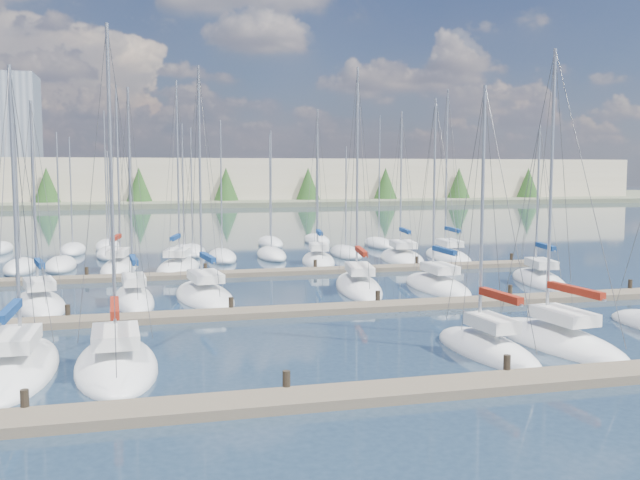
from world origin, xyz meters
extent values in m
plane|color=#233547|center=(0.00, 60.00, 0.00)|extent=(400.00, 400.00, 0.00)
cube|color=#6B5E4C|center=(0.00, 2.00, 0.15)|extent=(44.00, 1.80, 0.35)
cylinder|color=#2D261C|center=(-12.00, 2.90, 0.30)|extent=(0.26, 0.26, 1.10)
cylinder|color=#2D261C|center=(-4.00, 2.90, 0.30)|extent=(0.26, 0.26, 1.10)
cylinder|color=#2D261C|center=(4.00, 2.90, 0.30)|extent=(0.26, 0.26, 1.10)
cube|color=#6B5E4C|center=(0.00, 16.00, 0.15)|extent=(44.00, 1.80, 0.35)
cylinder|color=#2D261C|center=(-12.00, 16.90, 0.30)|extent=(0.26, 0.26, 1.10)
cylinder|color=#2D261C|center=(-4.00, 16.90, 0.30)|extent=(0.26, 0.26, 1.10)
cylinder|color=#2D261C|center=(4.00, 16.90, 0.30)|extent=(0.26, 0.26, 1.10)
cylinder|color=#2D261C|center=(12.00, 16.90, 0.30)|extent=(0.26, 0.26, 1.10)
cylinder|color=#2D261C|center=(20.00, 16.90, 0.30)|extent=(0.26, 0.26, 1.10)
cube|color=#6B5E4C|center=(0.00, 30.00, 0.15)|extent=(44.00, 1.80, 0.35)
cylinder|color=#2D261C|center=(-12.00, 30.90, 0.30)|extent=(0.26, 0.26, 1.10)
cylinder|color=#2D261C|center=(-4.00, 30.90, 0.30)|extent=(0.26, 0.26, 1.10)
cylinder|color=#2D261C|center=(4.00, 30.90, 0.30)|extent=(0.26, 0.26, 1.10)
cylinder|color=#2D261C|center=(12.00, 30.90, 0.30)|extent=(0.26, 0.26, 1.10)
cylinder|color=#2D261C|center=(20.00, 30.90, 0.30)|extent=(0.26, 0.26, 1.10)
ellipsoid|color=white|center=(-12.95, 8.00, 0.05)|extent=(2.82, 8.66, 1.60)
cube|color=black|center=(-12.95, 8.00, 0.05)|extent=(1.46, 4.16, 0.12)
cube|color=silver|center=(-12.96, 7.56, 1.35)|extent=(1.52, 3.04, 0.50)
cylinder|color=#9EA0A5|center=(-12.94, 8.68, 6.14)|extent=(0.14, 0.14, 10.07)
cylinder|color=#9EA0A5|center=(-12.97, 6.88, 2.40)|extent=(0.16, 3.62, 0.10)
cube|color=navy|center=(-12.97, 6.88, 2.52)|extent=(0.36, 3.33, 0.30)
ellipsoid|color=white|center=(16.92, 21.91, 0.05)|extent=(3.88, 8.12, 1.60)
cube|color=silver|center=(16.84, 21.53, 1.35)|extent=(1.83, 2.94, 0.50)
cylinder|color=#9EA0A5|center=(17.04, 22.52, 5.71)|extent=(0.14, 0.14, 9.22)
cylinder|color=#9EA0A5|center=(16.72, 20.92, 2.40)|extent=(0.74, 3.23, 0.10)
cube|color=navy|center=(16.72, 20.92, 2.52)|extent=(0.88, 3.01, 0.30)
ellipsoid|color=white|center=(9.48, 21.44, 0.05)|extent=(2.82, 8.31, 1.60)
cube|color=black|center=(9.48, 21.44, 0.05)|extent=(1.46, 3.99, 0.12)
cube|color=silver|center=(9.47, 21.03, 1.35)|extent=(1.53, 2.92, 0.50)
cylinder|color=#9EA0A5|center=(9.48, 22.10, 6.47)|extent=(0.14, 0.14, 10.73)
cylinder|color=#9EA0A5|center=(9.46, 20.37, 2.40)|extent=(0.15, 3.48, 0.10)
cube|color=navy|center=(9.46, 20.37, 2.52)|extent=(0.34, 3.20, 0.30)
ellipsoid|color=white|center=(-5.71, 34.16, 0.05)|extent=(4.58, 8.32, 1.60)
cube|color=silver|center=(-5.80, 33.78, 1.35)|extent=(2.16, 3.04, 0.50)
cylinder|color=#9EA0A5|center=(-5.57, 34.77, 7.53)|extent=(0.14, 0.14, 12.86)
cylinder|color=#9EA0A5|center=(-5.94, 33.16, 2.40)|extent=(0.85, 3.24, 0.10)
cube|color=navy|center=(-5.94, 33.16, 2.52)|extent=(0.98, 3.03, 0.30)
ellipsoid|color=white|center=(5.40, 35.51, 0.05)|extent=(3.68, 7.87, 1.60)
cube|color=maroon|center=(5.40, 35.51, 0.05)|extent=(1.87, 3.79, 0.12)
cube|color=silver|center=(5.35, 35.14, 1.35)|extent=(1.79, 2.83, 0.50)
cylinder|color=#9EA0A5|center=(5.50, 36.11, 6.65)|extent=(0.14, 0.14, 11.11)
cylinder|color=#9EA0A5|center=(5.25, 34.54, 2.40)|extent=(0.60, 3.15, 0.10)
cube|color=navy|center=(5.25, 34.54, 2.52)|extent=(0.76, 2.93, 0.30)
ellipsoid|color=white|center=(-9.96, 35.18, 0.05)|extent=(3.48, 8.23, 1.60)
cube|color=black|center=(-9.96, 35.18, 0.05)|extent=(1.76, 3.96, 0.12)
cube|color=silver|center=(-10.02, 34.79, 1.35)|extent=(1.69, 2.95, 0.50)
cylinder|color=#9EA0A5|center=(-9.88, 35.81, 7.37)|extent=(0.14, 0.14, 12.55)
cylinder|color=#9EA0A5|center=(-10.11, 34.15, 2.40)|extent=(0.56, 3.33, 0.10)
cube|color=maroon|center=(-10.11, 34.15, 2.52)|extent=(0.72, 3.09, 0.30)
ellipsoid|color=white|center=(-13.82, 21.06, 0.05)|extent=(4.09, 7.30, 1.60)
cube|color=black|center=(-13.82, 21.06, 0.05)|extent=(2.07, 3.53, 0.12)
cube|color=silver|center=(-13.75, 20.73, 1.35)|extent=(1.94, 2.67, 0.50)
cylinder|color=#9EA0A5|center=(-13.94, 21.60, 6.09)|extent=(0.14, 0.14, 9.98)
cylinder|color=#9EA0A5|center=(-13.62, 20.19, 2.40)|extent=(0.74, 2.84, 0.10)
cube|color=navy|center=(-13.62, 20.19, 2.52)|extent=(0.88, 2.66, 0.30)
ellipsoid|color=white|center=(4.92, 6.18, 0.05)|extent=(2.70, 6.98, 1.60)
cube|color=maroon|center=(4.92, 6.18, 0.05)|extent=(1.38, 3.36, 0.12)
cube|color=silver|center=(4.95, 5.84, 1.35)|extent=(1.37, 2.48, 0.50)
cylinder|color=#9EA0A5|center=(4.88, 6.73, 5.92)|extent=(0.14, 0.14, 9.65)
cylinder|color=#9EA0A5|center=(5.00, 5.30, 2.40)|extent=(0.35, 2.86, 0.10)
cube|color=maroon|center=(5.00, 5.30, 2.52)|extent=(0.52, 2.65, 0.30)
ellipsoid|color=white|center=(-9.49, 7.61, 0.05)|extent=(3.26, 8.16, 1.60)
cube|color=silver|center=(-9.47, 7.21, 1.35)|extent=(1.75, 2.88, 0.50)
cylinder|color=#9EA0A5|center=(-9.51, 8.26, 6.91)|extent=(0.14, 0.14, 11.62)
cylinder|color=#9EA0A5|center=(-9.45, 6.57, 2.40)|extent=(0.20, 3.39, 0.10)
cube|color=maroon|center=(-9.45, 6.57, 2.52)|extent=(0.40, 3.13, 0.30)
ellipsoid|color=white|center=(4.66, 22.49, 0.05)|extent=(4.20, 9.93, 1.60)
cube|color=silver|center=(4.57, 22.01, 1.35)|extent=(1.98, 3.57, 0.50)
cylinder|color=#9EA0A5|center=(4.78, 23.25, 7.41)|extent=(0.14, 0.14, 12.61)
cylinder|color=#9EA0A5|center=(4.44, 21.25, 2.40)|extent=(0.78, 4.00, 0.10)
cube|color=maroon|center=(4.44, 21.25, 2.52)|extent=(0.92, 3.72, 0.30)
ellipsoid|color=white|center=(12.55, 35.53, 0.05)|extent=(4.64, 9.43, 1.60)
cube|color=silver|center=(12.47, 35.08, 1.35)|extent=(2.25, 3.41, 0.50)
cylinder|color=#9EA0A5|center=(12.67, 36.24, 6.65)|extent=(0.14, 0.14, 11.10)
cylinder|color=#9EA0A5|center=(12.35, 34.37, 2.40)|extent=(0.73, 3.75, 0.10)
cube|color=navy|center=(12.35, 34.37, 2.52)|extent=(0.88, 3.49, 0.30)
ellipsoid|color=white|center=(16.69, 35.60, 0.05)|extent=(3.72, 9.44, 1.60)
cube|color=black|center=(16.69, 35.60, 0.05)|extent=(1.89, 4.55, 0.12)
cube|color=silver|center=(16.63, 35.14, 1.35)|extent=(1.84, 3.37, 0.50)
cylinder|color=#9EA0A5|center=(16.77, 36.33, 7.62)|extent=(0.14, 0.14, 13.04)
cylinder|color=#9EA0A5|center=(16.55, 34.41, 2.40)|extent=(0.54, 3.85, 0.10)
cube|color=navy|center=(16.55, 34.41, 2.52)|extent=(0.70, 3.57, 0.30)
ellipsoid|color=white|center=(-4.95, 21.60, 0.05)|extent=(3.86, 8.67, 1.60)
cube|color=maroon|center=(-4.95, 21.60, 0.05)|extent=(1.97, 4.17, 0.12)
cube|color=silver|center=(-4.90, 21.18, 1.35)|extent=(1.93, 3.10, 0.50)
cylinder|color=#9EA0A5|center=(-5.02, 22.27, 7.20)|extent=(0.14, 0.14, 12.19)
cylinder|color=#9EA0A5|center=(-4.82, 20.51, 2.40)|extent=(0.50, 3.51, 0.10)
cube|color=navy|center=(-4.82, 20.51, 2.52)|extent=(0.66, 3.26, 0.30)
ellipsoid|color=white|center=(8.49, 6.80, 0.05)|extent=(3.44, 8.48, 1.60)
cube|color=silver|center=(8.53, 6.39, 1.35)|extent=(1.73, 3.02, 0.50)
cylinder|color=#9EA0A5|center=(8.43, 7.46, 6.76)|extent=(0.14, 0.14, 11.33)
cylinder|color=#9EA0A5|center=(8.60, 5.73, 2.40)|extent=(0.43, 3.47, 0.10)
cube|color=maroon|center=(8.60, 5.73, 2.52)|extent=(0.60, 3.21, 0.30)
ellipsoid|color=white|center=(-8.89, 21.41, 0.05)|extent=(2.65, 7.79, 1.60)
cube|color=maroon|center=(-8.89, 21.41, 0.05)|extent=(1.36, 3.74, 0.12)
cube|color=silver|center=(-8.87, 21.03, 1.35)|extent=(1.36, 2.75, 0.50)
cylinder|color=#9EA0A5|center=(-8.93, 22.02, 6.53)|extent=(0.14, 0.14, 10.87)
cylinder|color=#9EA0A5|center=(-8.83, 20.41, 2.40)|extent=(0.30, 3.22, 0.10)
cube|color=navy|center=(-8.83, 20.41, 2.52)|extent=(0.49, 2.98, 0.30)
cylinder|color=#9EA0A5|center=(-3.94, 43.45, 5.97)|extent=(0.12, 0.12, 10.14)
ellipsoid|color=white|center=(-3.94, 43.45, 0.25)|extent=(2.20, 6.40, 1.40)
cylinder|color=#9EA0A5|center=(-4.68, 43.24, 6.14)|extent=(0.12, 0.12, 10.49)
ellipsoid|color=white|center=(-4.68, 43.24, 0.25)|extent=(2.20, 6.40, 1.40)
cylinder|color=#9EA0A5|center=(9.07, 50.53, 5.93)|extent=(0.12, 0.12, 10.06)
ellipsoid|color=white|center=(9.07, 50.53, 0.25)|extent=(2.20, 6.40, 1.40)
cylinder|color=#9EA0A5|center=(-14.23, 47.33, 5.60)|extent=(0.12, 0.12, 9.39)
ellipsoid|color=white|center=(-14.23, 47.33, 0.25)|extent=(2.20, 6.40, 1.40)
cylinder|color=#9EA0A5|center=(-16.97, 36.19, 5.83)|extent=(0.12, 0.12, 9.85)
ellipsoid|color=white|center=(-16.97, 36.19, 0.25)|extent=(2.20, 6.40, 1.40)
cylinder|color=#9EA0A5|center=(-14.23, 36.83, 5.55)|extent=(0.12, 0.12, 9.30)
ellipsoid|color=white|center=(-14.23, 36.83, 0.25)|extent=(2.20, 6.40, 1.40)
cylinder|color=#9EA0A5|center=(13.97, 45.41, 6.74)|extent=(0.12, 0.12, 11.68)
ellipsoid|color=white|center=(13.97, 45.41, 0.25)|extent=(2.20, 6.40, 1.40)
cylinder|color=#9EA0A5|center=(2.31, 39.32, 5.78)|extent=(0.12, 0.12, 9.76)
ellipsoid|color=white|center=(2.31, 39.32, 0.25)|extent=(2.20, 6.40, 1.40)
cylinder|color=#9EA0A5|center=(-11.34, 49.91, 6.87)|extent=(0.12, 0.12, 11.95)
ellipsoid|color=white|center=(-11.34, 49.91, 0.25)|extent=(2.20, 6.40, 1.40)
cylinder|color=#9EA0A5|center=(8.76, 39.06, 5.13)|extent=(0.12, 0.12, 8.46)
ellipsoid|color=white|center=(8.76, 39.06, 0.25)|extent=(2.20, 6.40, 1.40)
cylinder|color=#9EA0A5|center=(-10.91, 43.47, 4.96)|extent=(0.12, 0.12, 8.12)
ellipsoid|color=white|center=(-10.91, 43.47, 0.25)|extent=(2.20, 6.40, 1.40)
cylinder|color=#9EA0A5|center=(4.00, 49.08, 5.90)|extent=(0.12, 0.12, 10.00)
ellipsoid|color=white|center=(4.00, 49.08, 0.25)|extent=(2.20, 6.40, 1.40)
cylinder|color=#9EA0A5|center=(-1.89, 38.97, 6.17)|extent=(0.12, 0.12, 10.54)
ellipsoid|color=white|center=(-1.89, 38.97, 0.25)|extent=(2.20, 6.40, 1.40)
cube|color=#666B51|center=(0.00, 150.00, 0.50)|extent=(400.00, 60.00, 1.00)
cube|color=beige|center=(10.00, 140.00, 5.00)|extent=(200.00, 12.00, 10.00)
cone|color=#284C1E|center=(-26.00, 133.00, 4.00)|extent=(6.00, 6.00, 8.00)
cone|color=#284C1E|center=(-8.00, 133.00, 4.00)|extent=(6.00, 6.00, 8.00)
cone|color=#284C1E|center=(10.00, 133.00, 4.00)|extent=(6.00, 6.00, 8.00)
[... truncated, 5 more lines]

